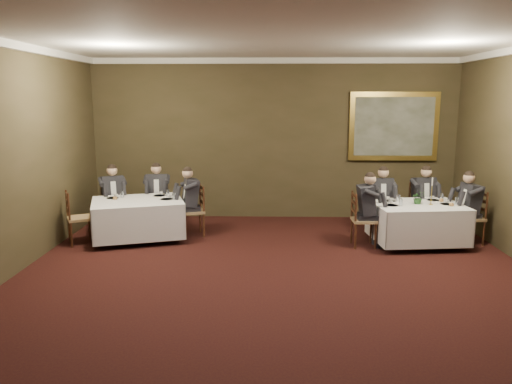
{
  "coord_description": "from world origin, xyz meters",
  "views": [
    {
      "loc": [
        -0.15,
        -6.05,
        2.68
      ],
      "look_at": [
        -0.33,
        1.96,
        1.15
      ],
      "focal_mm": 35.0,
      "sensor_mm": 36.0,
      "label": 1
    }
  ],
  "objects_px": {
    "chair_main_backright": "(421,219)",
    "diner_main_endleft": "(364,219)",
    "diner_main_backleft": "(380,208)",
    "diner_main_endright": "(470,217)",
    "candlestick": "(431,194)",
    "centerpiece": "(418,197)",
    "chair_sec_backright": "(158,213)",
    "diner_main_backright": "(422,208)",
    "diner_sec_backright": "(158,203)",
    "table_second": "(138,216)",
    "table_main": "(417,221)",
    "chair_sec_backleft": "(114,216)",
    "chair_main_endleft": "(363,231)",
    "chair_main_endright": "(470,228)",
    "chair_sec_endright": "(193,221)",
    "diner_sec_endright": "(193,210)",
    "chair_sec_endleft": "(80,229)",
    "diner_sec_backleft": "(113,205)",
    "painting": "(394,126)",
    "chair_main_backleft": "(379,219)"
  },
  "relations": [
    {
      "from": "chair_main_backright",
      "to": "diner_main_endleft",
      "type": "bearing_deg",
      "value": 26.49
    },
    {
      "from": "diner_main_backleft",
      "to": "diner_main_endleft",
      "type": "distance_m",
      "value": 0.99
    },
    {
      "from": "diner_main_endright",
      "to": "candlestick",
      "type": "relative_size",
      "value": 2.62
    },
    {
      "from": "centerpiece",
      "to": "chair_sec_backright",
      "type": "bearing_deg",
      "value": 167.03
    },
    {
      "from": "diner_main_backright",
      "to": "diner_main_endleft",
      "type": "bearing_deg",
      "value": 26.12
    },
    {
      "from": "diner_sec_backright",
      "to": "candlestick",
      "type": "distance_m",
      "value": 5.39
    },
    {
      "from": "chair_main_backright",
      "to": "table_second",
      "type": "bearing_deg",
      "value": -2.87
    },
    {
      "from": "table_main",
      "to": "diner_main_endright",
      "type": "distance_m",
      "value": 1.0
    },
    {
      "from": "diner_main_endleft",
      "to": "chair_sec_backleft",
      "type": "xyz_separation_m",
      "value": [
        -4.89,
        1.02,
        -0.23
      ]
    },
    {
      "from": "chair_main_endleft",
      "to": "diner_main_endleft",
      "type": "distance_m",
      "value": 0.23
    },
    {
      "from": "chair_main_endright",
      "to": "chair_sec_endright",
      "type": "bearing_deg",
      "value": 76.33
    },
    {
      "from": "chair_main_backright",
      "to": "diner_sec_endright",
      "type": "height_order",
      "value": "diner_sec_endright"
    },
    {
      "from": "diner_sec_backright",
      "to": "chair_sec_endleft",
      "type": "relative_size",
      "value": 1.35
    },
    {
      "from": "diner_main_backleft",
      "to": "diner_sec_backright",
      "type": "bearing_deg",
      "value": -11.56
    },
    {
      "from": "chair_sec_backleft",
      "to": "diner_sec_backleft",
      "type": "distance_m",
      "value": 0.23
    },
    {
      "from": "chair_main_backright",
      "to": "diner_sec_backright",
      "type": "bearing_deg",
      "value": -12.65
    },
    {
      "from": "chair_main_endright",
      "to": "diner_sec_endright",
      "type": "xyz_separation_m",
      "value": [
        -5.21,
        0.44,
        0.23
      ]
    },
    {
      "from": "diner_main_backright",
      "to": "diner_sec_backleft",
      "type": "height_order",
      "value": "same"
    },
    {
      "from": "diner_main_backright",
      "to": "candlestick",
      "type": "relative_size",
      "value": 2.62
    },
    {
      "from": "table_second",
      "to": "diner_main_backleft",
      "type": "height_order",
      "value": "diner_main_backleft"
    },
    {
      "from": "centerpiece",
      "to": "chair_sec_endleft",
      "type": "bearing_deg",
      "value": -179.03
    },
    {
      "from": "table_main",
      "to": "diner_sec_backleft",
      "type": "relative_size",
      "value": 1.28
    },
    {
      "from": "table_main",
      "to": "chair_main_backright",
      "type": "bearing_deg",
      "value": 68.38
    },
    {
      "from": "chair_main_endleft",
      "to": "chair_sec_backleft",
      "type": "bearing_deg",
      "value": -102.85
    },
    {
      "from": "chair_main_endright",
      "to": "diner_sec_backleft",
      "type": "height_order",
      "value": "diner_sec_backleft"
    },
    {
      "from": "diner_main_backleft",
      "to": "diner_sec_backright",
      "type": "height_order",
      "value": "same"
    },
    {
      "from": "table_main",
      "to": "centerpiece",
      "type": "height_order",
      "value": "centerpiece"
    },
    {
      "from": "diner_sec_backleft",
      "to": "chair_sec_endleft",
      "type": "height_order",
      "value": "diner_sec_backleft"
    },
    {
      "from": "diner_main_endleft",
      "to": "diner_sec_endright",
      "type": "bearing_deg",
      "value": -102.33
    },
    {
      "from": "diner_main_backright",
      "to": "diner_main_endright",
      "type": "height_order",
      "value": "same"
    },
    {
      "from": "diner_main_endright",
      "to": "diner_sec_backright",
      "type": "height_order",
      "value": "same"
    },
    {
      "from": "chair_main_backright",
      "to": "chair_main_endright",
      "type": "distance_m",
      "value": 1.0
    },
    {
      "from": "chair_main_endright",
      "to": "diner_main_endright",
      "type": "xyz_separation_m",
      "value": [
        -0.01,
        -0.0,
        0.23
      ]
    },
    {
      "from": "table_main",
      "to": "painting",
      "type": "distance_m",
      "value": 2.61
    },
    {
      "from": "table_second",
      "to": "chair_main_endright",
      "type": "bearing_deg",
      "value": -1.18
    },
    {
      "from": "table_main",
      "to": "chair_sec_endright",
      "type": "distance_m",
      "value": 4.23
    },
    {
      "from": "chair_main_endleft",
      "to": "diner_sec_backleft",
      "type": "xyz_separation_m",
      "value": [
        -4.87,
        1.01,
        0.23
      ]
    },
    {
      "from": "chair_main_backleft",
      "to": "table_second",
      "type": "bearing_deg",
      "value": 0.2
    },
    {
      "from": "table_second",
      "to": "diner_sec_backright",
      "type": "distance_m",
      "value": 0.96
    },
    {
      "from": "diner_main_backleft",
      "to": "table_main",
      "type": "bearing_deg",
      "value": 117.45
    },
    {
      "from": "chair_main_backright",
      "to": "painting",
      "type": "height_order",
      "value": "painting"
    },
    {
      "from": "diner_main_backleft",
      "to": "diner_main_backright",
      "type": "relative_size",
      "value": 1.0
    },
    {
      "from": "painting",
      "to": "diner_main_backleft",
      "type": "bearing_deg",
      "value": -111.25
    },
    {
      "from": "table_main",
      "to": "diner_main_endleft",
      "type": "relative_size",
      "value": 1.28
    },
    {
      "from": "centerpiece",
      "to": "painting",
      "type": "height_order",
      "value": "painting"
    },
    {
      "from": "diner_sec_endright",
      "to": "painting",
      "type": "distance_m",
      "value": 4.73
    },
    {
      "from": "chair_main_backright",
      "to": "diner_main_backright",
      "type": "relative_size",
      "value": 0.74
    },
    {
      "from": "chair_main_backleft",
      "to": "chair_main_backright",
      "type": "bearing_deg",
      "value": 179.55
    },
    {
      "from": "diner_main_backright",
      "to": "diner_sec_endright",
      "type": "xyz_separation_m",
      "value": [
        -4.55,
        -0.31,
        0.0
      ]
    },
    {
      "from": "table_second",
      "to": "diner_sec_endright",
      "type": "bearing_deg",
      "value": 17.12
    }
  ]
}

